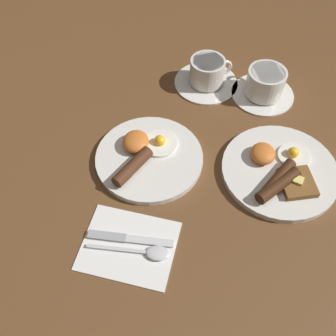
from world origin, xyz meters
TOP-DOWN VIEW (x-y plane):
  - ground_plane at (0.00, 0.00)m, footprint 3.00×3.00m
  - breakfast_plate_near at (-0.00, -0.00)m, footprint 0.24×0.24m
  - breakfast_plate_far at (-0.01, 0.29)m, footprint 0.26×0.26m
  - teacup_near at (-0.28, 0.10)m, footprint 0.17×0.17m
  - teacup_far at (-0.26, 0.25)m, footprint 0.16×0.16m
  - napkin at (0.21, 0.00)m, footprint 0.16×0.19m
  - knife at (0.20, -0.01)m, footprint 0.02×0.17m
  - spoon at (0.22, 0.04)m, footprint 0.03×0.16m

SIDE VIEW (x-z plane):
  - ground_plane at x=0.00m, z-range 0.00..0.00m
  - napkin at x=0.21m, z-range 0.00..0.01m
  - knife at x=0.20m, z-range 0.00..0.01m
  - spoon at x=0.22m, z-range 0.00..0.01m
  - breakfast_plate_near at x=0.00m, z-range -0.01..0.03m
  - breakfast_plate_far at x=-0.01m, z-range -0.01..0.03m
  - teacup_near at x=-0.28m, z-range -0.01..0.07m
  - teacup_far at x=-0.26m, z-range 0.00..0.07m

